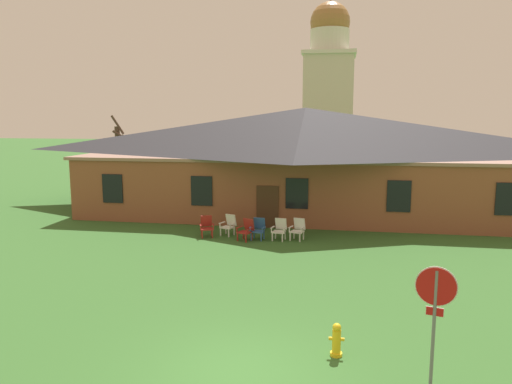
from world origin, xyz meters
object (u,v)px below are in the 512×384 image
at_px(lawn_chair_left_end, 246,229).
at_px(lawn_chair_far_side, 298,229).
at_px(lawn_chair_by_porch, 207,226).
at_px(stop_sign, 435,304).
at_px(lawn_chair_middle, 258,228).
at_px(fire_hydrant, 336,340).
at_px(lawn_chair_near_door, 229,224).
at_px(lawn_chair_right_end, 280,229).

relative_size(lawn_chair_left_end, lawn_chair_far_side, 1.00).
bearing_deg(lawn_chair_far_side, lawn_chair_by_porch, -177.94).
bearing_deg(stop_sign, lawn_chair_by_porch, 124.37).
height_order(lawn_chair_by_porch, lawn_chair_middle, same).
bearing_deg(lawn_chair_far_side, lawn_chair_left_end, -167.42).
distance_m(lawn_chair_middle, fire_hydrant, 10.92).
height_order(lawn_chair_near_door, lawn_chair_middle, same).
bearing_deg(lawn_chair_middle, lawn_chair_right_end, 3.59).
distance_m(lawn_chair_by_porch, fire_hydrant, 12.00).
height_order(lawn_chair_left_end, lawn_chair_right_end, same).
bearing_deg(lawn_chair_by_porch, stop_sign, -55.63).
xyz_separation_m(stop_sign, lawn_chair_right_end, (-4.49, 11.50, -1.33)).
bearing_deg(lawn_chair_by_porch, lawn_chair_middle, -1.79).
relative_size(lawn_chair_left_end, lawn_chair_right_end, 1.00).
height_order(stop_sign, lawn_chair_right_end, stop_sign).
height_order(stop_sign, lawn_chair_far_side, stop_sign).
xyz_separation_m(lawn_chair_far_side, fire_hydrant, (1.80, -10.55, -0.12)).
xyz_separation_m(lawn_chair_by_porch, lawn_chair_far_side, (4.18, 0.15, 0.00)).
bearing_deg(stop_sign, lawn_chair_near_door, 120.08).
relative_size(lawn_chair_right_end, lawn_chair_far_side, 1.00).
xyz_separation_m(lawn_chair_near_door, fire_hydrant, (5.04, -10.85, -0.12)).
bearing_deg(lawn_chair_left_end, lawn_chair_by_porch, 169.60).
bearing_deg(lawn_chair_far_side, fire_hydrant, -80.33).
height_order(lawn_chair_left_end, lawn_chair_far_side, same).
bearing_deg(lawn_chair_left_end, fire_hydrant, -68.01).
xyz_separation_m(lawn_chair_by_porch, lawn_chair_right_end, (3.38, -0.02, 0.00)).
bearing_deg(stop_sign, lawn_chair_left_end, 118.05).
distance_m(lawn_chair_by_porch, lawn_chair_near_door, 1.04).
relative_size(stop_sign, lawn_chair_left_end, 2.70).
bearing_deg(lawn_chair_middle, lawn_chair_left_end, -150.92).
distance_m(lawn_chair_right_end, lawn_chair_far_side, 0.82).
xyz_separation_m(lawn_chair_middle, fire_hydrant, (3.56, -10.32, -0.12)).
distance_m(lawn_chair_left_end, lawn_chair_middle, 0.57).
distance_m(lawn_chair_left_end, fire_hydrant, 10.83).
bearing_deg(lawn_chair_middle, lawn_chair_by_porch, 178.21).
bearing_deg(lawn_chair_near_door, fire_hydrant, -65.08).
bearing_deg(lawn_chair_by_porch, lawn_chair_left_end, -10.40).
distance_m(stop_sign, lawn_chair_middle, 12.74).
xyz_separation_m(lawn_chair_near_door, lawn_chair_right_end, (2.44, -0.47, 0.00)).
bearing_deg(lawn_chair_left_end, lawn_chair_far_side, 12.58).
bearing_deg(lawn_chair_far_side, lawn_chair_middle, -172.66).
bearing_deg(lawn_chair_near_door, lawn_chair_middle, -19.58).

